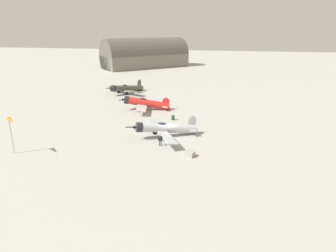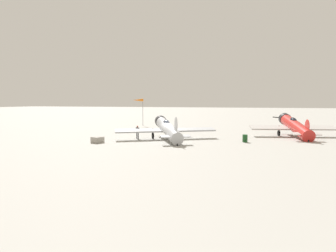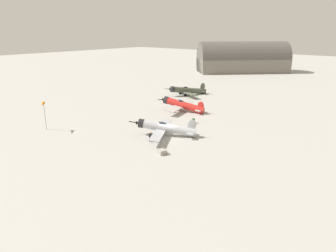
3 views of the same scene
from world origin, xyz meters
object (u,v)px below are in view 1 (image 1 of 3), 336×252
object	(u,v)px
ground_crew_mechanic	(160,139)
airplane_mid_apron	(145,103)
airplane_foreground	(165,128)
airplane_far_line	(126,88)
windsock_mast	(11,122)
fuel_drum	(173,118)
equipment_crate	(190,154)

from	to	relation	value
ground_crew_mechanic	airplane_mid_apron	bearing A→B (deg)	-36.19
airplane_foreground	ground_crew_mechanic	size ratio (longest dim) A/B	7.11
airplane_far_line	airplane_mid_apron	bearing A→B (deg)	60.57
airplane_foreground	windsock_mast	bearing A→B (deg)	3.06
airplane_mid_apron	airplane_far_line	size ratio (longest dim) A/B	0.97
fuel_drum	windsock_mast	size ratio (longest dim) A/B	0.17
airplane_far_line	ground_crew_mechanic	world-z (taller)	airplane_far_line
ground_crew_mechanic	fuel_drum	xyz separation A→B (m)	(0.84, -13.63, -0.58)
equipment_crate	airplane_foreground	bearing A→B (deg)	-53.49
equipment_crate	airplane_far_line	bearing A→B (deg)	-58.86
fuel_drum	equipment_crate	bearing A→B (deg)	109.30
airplane_foreground	airplane_mid_apron	bearing A→B (deg)	-92.71
airplane_foreground	fuel_drum	xyz separation A→B (m)	(0.64, -9.62, -1.00)
airplane_foreground	airplane_far_line	world-z (taller)	airplane_foreground
ground_crew_mechanic	windsock_mast	size ratio (longest dim) A/B	0.32
airplane_mid_apron	windsock_mast	size ratio (longest dim) A/B	2.15
airplane_mid_apron	equipment_crate	distance (m)	26.31
windsock_mast	airplane_foreground	bearing A→B (deg)	-147.15
airplane_foreground	equipment_crate	xyz separation A→B (m)	(-5.18, 7.00, -1.10)
airplane_mid_apron	fuel_drum	distance (m)	9.66
airplane_mid_apron	equipment_crate	bearing A→B (deg)	106.61
airplane_far_line	windsock_mast	bearing A→B (deg)	27.45
airplane_foreground	airplane_far_line	size ratio (longest dim) A/B	1.02
airplane_foreground	airplane_far_line	distance (m)	36.34
ground_crew_mechanic	fuel_drum	world-z (taller)	ground_crew_mechanic
ground_crew_mechanic	windsock_mast	world-z (taller)	windsock_mast
equipment_crate	fuel_drum	bearing A→B (deg)	-70.70
airplane_far_line	ground_crew_mechanic	xyz separation A→B (m)	(-18.29, 35.54, -0.33)
equipment_crate	ground_crew_mechanic	bearing A→B (deg)	-30.90
airplane_mid_apron	airplane_far_line	distance (m)	18.72
equipment_crate	windsock_mast	distance (m)	24.72
fuel_drum	windsock_mast	distance (m)	28.46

